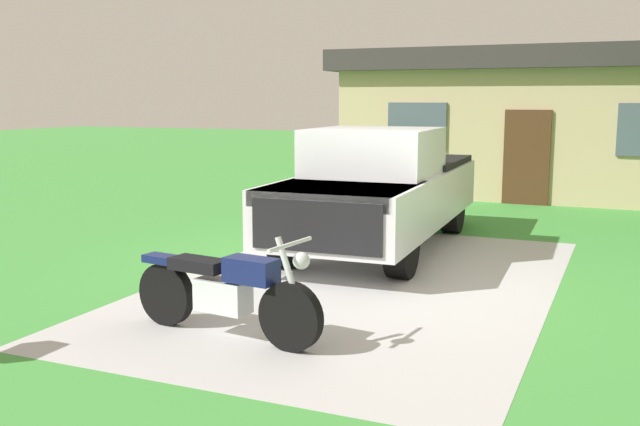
# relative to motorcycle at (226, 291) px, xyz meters

# --- Properties ---
(ground_plane) EXTENTS (80.00, 80.00, 0.00)m
(ground_plane) POSITION_rel_motorcycle_xyz_m (0.50, 2.52, -0.47)
(ground_plane) COLOR #43953E
(driveway_pad) EXTENTS (4.69, 7.49, 0.01)m
(driveway_pad) POSITION_rel_motorcycle_xyz_m (0.50, 2.52, -0.47)
(driveway_pad) COLOR #B7B7B7
(driveway_pad) RESTS_ON ground
(motorcycle) EXTENTS (2.21, 0.70, 1.09)m
(motorcycle) POSITION_rel_motorcycle_xyz_m (0.00, 0.00, 0.00)
(motorcycle) COLOR black
(motorcycle) RESTS_ON ground
(pickup_truck) EXTENTS (2.21, 5.70, 1.90)m
(pickup_truck) POSITION_rel_motorcycle_xyz_m (-0.01, 4.82, 0.48)
(pickup_truck) COLOR black
(pickup_truck) RESTS_ON ground
(neighbor_house) EXTENTS (9.60, 5.60, 3.50)m
(neighbor_house) POSITION_rel_motorcycle_xyz_m (1.45, 13.06, 1.32)
(neighbor_house) COLOR tan
(neighbor_house) RESTS_ON ground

